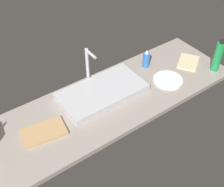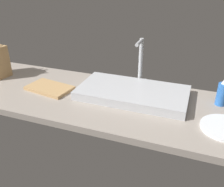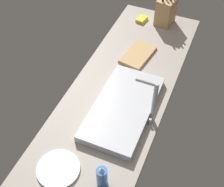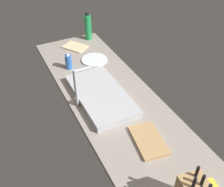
{
  "view_description": "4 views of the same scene",
  "coord_description": "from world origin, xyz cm",
  "px_view_note": "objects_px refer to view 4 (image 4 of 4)",
  "views": [
    {
      "loc": [
        -78.61,
        -120.88,
        143.92
      ],
      "look_at": [
        5.3,
        -3.77,
        12.25
      ],
      "focal_mm": 47.83,
      "sensor_mm": 36.0,
      "label": 1
    },
    {
      "loc": [
        36.58,
        -111.02,
        67.19
      ],
      "look_at": [
        -3.13,
        -3.69,
        9.16
      ],
      "focal_mm": 39.55,
      "sensor_mm": 36.0,
      "label": 2
    },
    {
      "loc": [
        111.06,
        45.08,
        142.66
      ],
      "look_at": [
        1.83,
        -0.83,
        11.33
      ],
      "focal_mm": 49.72,
      "sensor_mm": 36.0,
      "label": 3
    },
    {
      "loc": [
        -124.8,
        63.45,
        121.23
      ],
      "look_at": [
        -3.14,
        2.59,
        11.41
      ],
      "focal_mm": 42.15,
      "sensor_mm": 36.0,
      "label": 4
    }
  ],
  "objects_px": {
    "cutting_board": "(148,140)",
    "water_bottle": "(88,27)",
    "dish_towel": "(75,47)",
    "dinner_plate": "(94,60)",
    "faucet": "(77,86)",
    "soap_bottle": "(68,61)",
    "sink_basin": "(101,95)"
  },
  "relations": [
    {
      "from": "dish_towel",
      "to": "soap_bottle",
      "type": "bearing_deg",
      "value": 151.71
    },
    {
      "from": "sink_basin",
      "to": "dinner_plate",
      "type": "distance_m",
      "value": 0.5
    },
    {
      "from": "cutting_board",
      "to": "dish_towel",
      "type": "bearing_deg",
      "value": -0.41
    },
    {
      "from": "dinner_plate",
      "to": "dish_towel",
      "type": "relative_size",
      "value": 1.07
    },
    {
      "from": "faucet",
      "to": "dinner_plate",
      "type": "height_order",
      "value": "faucet"
    },
    {
      "from": "cutting_board",
      "to": "water_bottle",
      "type": "xyz_separation_m",
      "value": [
        1.34,
        -0.18,
        0.11
      ]
    },
    {
      "from": "sink_basin",
      "to": "soap_bottle",
      "type": "bearing_deg",
      "value": 8.98
    },
    {
      "from": "faucet",
      "to": "soap_bottle",
      "type": "relative_size",
      "value": 1.94
    },
    {
      "from": "dinner_plate",
      "to": "sink_basin",
      "type": "bearing_deg",
      "value": 161.64
    },
    {
      "from": "soap_bottle",
      "to": "dinner_plate",
      "type": "distance_m",
      "value": 0.24
    },
    {
      "from": "sink_basin",
      "to": "dinner_plate",
      "type": "relative_size",
      "value": 2.75
    },
    {
      "from": "dinner_plate",
      "to": "dish_towel",
      "type": "distance_m",
      "value": 0.29
    },
    {
      "from": "water_bottle",
      "to": "dinner_plate",
      "type": "relative_size",
      "value": 1.19
    },
    {
      "from": "faucet",
      "to": "dish_towel",
      "type": "bearing_deg",
      "value": -18.3
    },
    {
      "from": "faucet",
      "to": "water_bottle",
      "type": "xyz_separation_m",
      "value": [
        0.86,
        -0.43,
        -0.04
      ]
    },
    {
      "from": "soap_bottle",
      "to": "dish_towel",
      "type": "xyz_separation_m",
      "value": [
        0.3,
        -0.16,
        -0.06
      ]
    },
    {
      "from": "faucet",
      "to": "dish_towel",
      "type": "height_order",
      "value": "faucet"
    },
    {
      "from": "cutting_board",
      "to": "soap_bottle",
      "type": "distance_m",
      "value": 0.95
    },
    {
      "from": "sink_basin",
      "to": "water_bottle",
      "type": "relative_size",
      "value": 2.32
    },
    {
      "from": "faucet",
      "to": "dish_towel",
      "type": "distance_m",
      "value": 0.82
    },
    {
      "from": "sink_basin",
      "to": "cutting_board",
      "type": "bearing_deg",
      "value": -170.4
    },
    {
      "from": "soap_bottle",
      "to": "water_bottle",
      "type": "xyz_separation_m",
      "value": [
        0.4,
        -0.34,
        0.06
      ]
    },
    {
      "from": "cutting_board",
      "to": "dish_towel",
      "type": "relative_size",
      "value": 1.28
    },
    {
      "from": "dish_towel",
      "to": "dinner_plate",
      "type": "bearing_deg",
      "value": -166.74
    },
    {
      "from": "faucet",
      "to": "sink_basin",
      "type": "bearing_deg",
      "value": -88.93
    },
    {
      "from": "faucet",
      "to": "dish_towel",
      "type": "xyz_separation_m",
      "value": [
        0.76,
        -0.25,
        -0.16
      ]
    },
    {
      "from": "faucet",
      "to": "cutting_board",
      "type": "distance_m",
      "value": 0.56
    },
    {
      "from": "sink_basin",
      "to": "faucet",
      "type": "bearing_deg",
      "value": 91.07
    },
    {
      "from": "cutting_board",
      "to": "dinner_plate",
      "type": "distance_m",
      "value": 0.96
    },
    {
      "from": "dish_towel",
      "to": "cutting_board",
      "type": "bearing_deg",
      "value": 179.59
    },
    {
      "from": "water_bottle",
      "to": "dish_towel",
      "type": "height_order",
      "value": "water_bottle"
    },
    {
      "from": "faucet",
      "to": "dinner_plate",
      "type": "bearing_deg",
      "value": -33.68
    }
  ]
}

